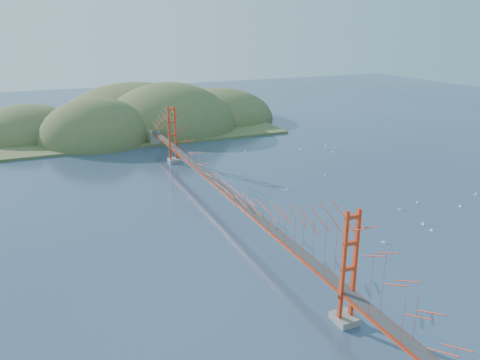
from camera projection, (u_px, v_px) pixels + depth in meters
name	position (u px, v px, depth m)	size (l,w,h in m)	color
ground	(228.00, 213.00, 71.30)	(320.00, 320.00, 0.00)	navy
bridge	(227.00, 168.00, 69.23)	(2.20, 94.40, 12.00)	gray
far_headlands	(144.00, 126.00, 131.70)	(84.00, 58.00, 25.00)	brown
sailboat_5	(460.00, 206.00, 73.58)	(0.47, 0.53, 0.60)	white
sailboat_9	(333.00, 151.00, 104.86)	(0.61, 0.62, 0.70)	white
sailboat_1	(399.00, 209.00, 72.33)	(0.62, 0.62, 0.66)	white
sailboat_14	(423.00, 224.00, 66.99)	(0.65, 0.65, 0.73)	white
sailboat_12	(246.00, 151.00, 105.07)	(0.53, 0.47, 0.60)	white
sailboat_7	(272.00, 146.00, 109.75)	(0.50, 0.50, 0.55)	white
sailboat_8	(301.00, 150.00, 106.11)	(0.60, 0.53, 0.69)	white
sailboat_0	(432.00, 230.00, 64.99)	(0.51, 0.57, 0.65)	white
sailboat_15	(334.00, 148.00, 107.91)	(0.66, 0.66, 0.72)	white
sailboat_10	(383.00, 242.00, 61.46)	(0.56, 0.60, 0.68)	white
sailboat_17	(326.00, 145.00, 110.33)	(0.60, 0.54, 0.68)	white
sailboat_13	(417.00, 202.00, 74.95)	(0.66, 0.66, 0.70)	white
sailboat_3	(325.00, 175.00, 88.59)	(0.56, 0.56, 0.58)	white
sailboat_16	(287.00, 189.00, 80.76)	(0.63, 0.63, 0.70)	white
sailboat_11	(476.00, 194.00, 78.48)	(0.52, 0.52, 0.57)	white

